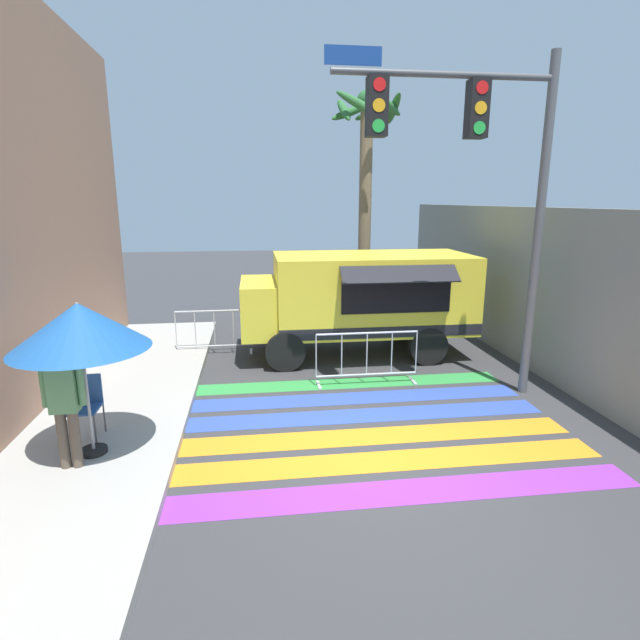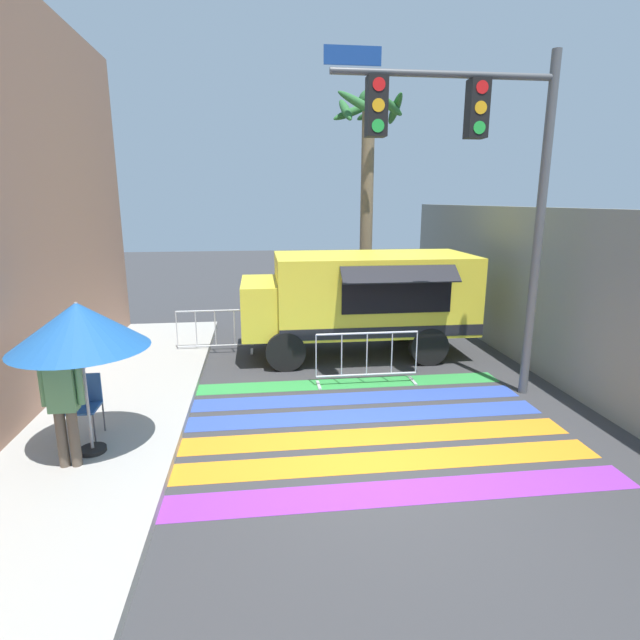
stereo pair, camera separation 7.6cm
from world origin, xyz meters
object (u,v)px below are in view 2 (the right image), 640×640
barricade_side (215,332)px  palm_tree (368,167)px  food_truck (355,296)px  traffic_signal_pole (476,158)px  patio_umbrella (78,326)px  barricade_front (367,359)px  folding_chair (83,400)px  vendor_person (63,399)px

barricade_side → palm_tree: palm_tree is taller
food_truck → traffic_signal_pole: bearing=-62.9°
traffic_signal_pole → palm_tree: (-0.40, 6.59, 0.25)m
traffic_signal_pole → patio_umbrella: (-5.98, -1.66, -2.28)m
traffic_signal_pole → barricade_side: 6.78m
barricade_front → folding_chair: bearing=-157.2°
barricade_side → palm_tree: bearing=38.2°
traffic_signal_pole → barricade_side: traffic_signal_pole is taller
folding_chair → patio_umbrella: bearing=-54.5°
food_truck → folding_chair: bearing=-140.5°
barricade_side → traffic_signal_pole: bearing=-34.5°
folding_chair → barricade_side: (1.54, 4.34, -0.18)m
food_truck → patio_umbrella: (-4.54, -4.48, 0.54)m
folding_chair → vendor_person: 0.96m
traffic_signal_pole → barricade_front: bearing=152.8°
vendor_person → barricade_side: vendor_person is taller
food_truck → patio_umbrella: food_truck is taller
food_truck → traffic_signal_pole: size_ratio=0.88×
barricade_side → palm_tree: (4.29, 3.37, 3.94)m
food_truck → patio_umbrella: bearing=-135.4°
barricade_front → palm_tree: palm_tree is taller
patio_umbrella → barricade_front: bearing=29.4°
traffic_signal_pole → patio_umbrella: size_ratio=2.79×
patio_umbrella → folding_chair: bearing=114.8°
food_truck → barricade_front: size_ratio=2.58×
food_truck → palm_tree: palm_tree is taller
traffic_signal_pole → palm_tree: bearing=93.5°
folding_chair → barricade_side: 4.61m
food_truck → palm_tree: bearing=74.5°
food_truck → palm_tree: (1.05, 3.77, 3.07)m
patio_umbrella → palm_tree: 10.27m
traffic_signal_pole → barricade_front: traffic_signal_pole is taller
folding_chair → barricade_front: 5.03m
palm_tree → folding_chair: bearing=-127.1°
food_truck → vendor_person: size_ratio=3.16×
traffic_signal_pole → vendor_person: 7.18m
food_truck → vendor_person: (-4.70, -4.82, -0.32)m
patio_umbrella → barricade_front: 5.23m
patio_umbrella → palm_tree: size_ratio=0.32×
vendor_person → palm_tree: palm_tree is taller
traffic_signal_pole → palm_tree: palm_tree is taller
traffic_signal_pole → palm_tree: size_ratio=0.90×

